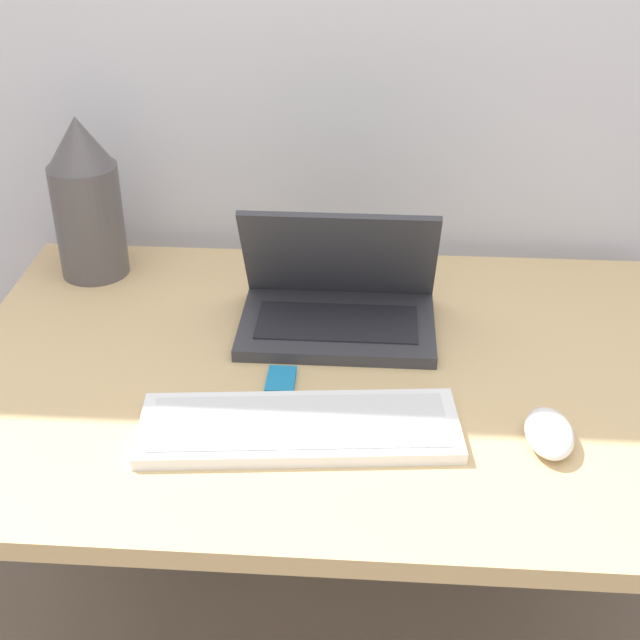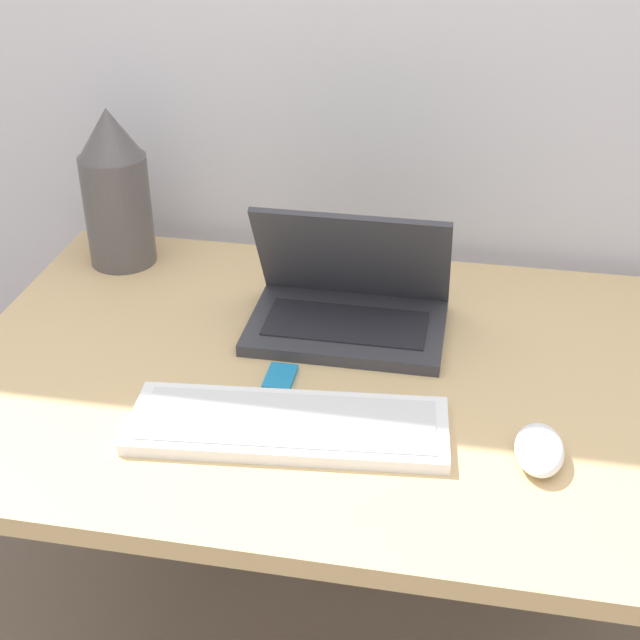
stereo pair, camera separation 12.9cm
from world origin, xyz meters
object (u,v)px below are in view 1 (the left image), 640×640
(keyboard, at_px, (299,427))
(laptop, at_px, (338,300))
(vase, at_px, (86,199))
(mp3_player, at_px, (281,380))
(mouse, at_px, (549,433))

(keyboard, bearing_deg, laptop, 82.64)
(laptop, xyz_separation_m, vase, (-0.45, 0.16, 0.10))
(keyboard, distance_m, vase, 0.63)
(laptop, bearing_deg, mp3_player, -113.60)
(keyboard, relative_size, mouse, 4.21)
(laptop, distance_m, vase, 0.49)
(laptop, distance_m, keyboard, 0.30)
(mouse, height_order, mp3_player, mouse)
(vase, bearing_deg, keyboard, -47.41)
(mouse, bearing_deg, mp3_player, 162.38)
(laptop, distance_m, mouse, 0.42)
(laptop, height_order, vase, vase)
(laptop, distance_m, mp3_player, 0.19)
(laptop, xyz_separation_m, mouse, (0.30, -0.29, -0.03))
(mouse, height_order, vase, vase)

